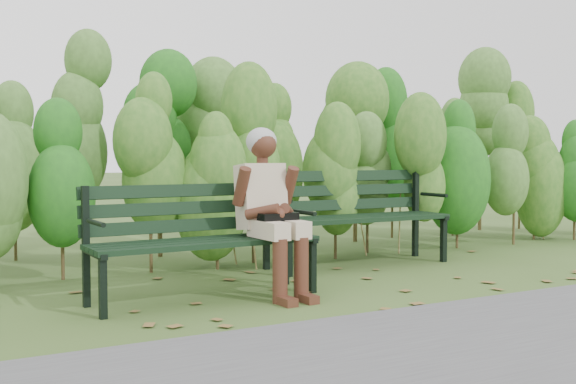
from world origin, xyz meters
name	(u,v)px	position (x,y,z in m)	size (l,w,h in m)	color
ground	(309,289)	(0.00, 0.00, 0.00)	(80.00, 80.00, 0.00)	#37511E
footpath	(529,363)	(0.00, -2.20, 0.01)	(60.00, 2.50, 0.01)	#474749
hedge_band	(218,136)	(0.00, 1.86, 1.26)	(11.04, 1.67, 2.42)	#47381E
leaf_litter	(306,297)	(-0.19, -0.27, 0.00)	(5.66, 2.14, 0.01)	brown
bench_left	(200,231)	(-0.87, 0.10, 0.50)	(1.71, 0.63, 0.84)	black
bench_right	(353,209)	(0.99, 0.86, 0.54)	(1.83, 0.60, 0.91)	black
seated_woman	(270,201)	(-0.37, -0.04, 0.71)	(0.51, 0.75, 1.27)	#C0B793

